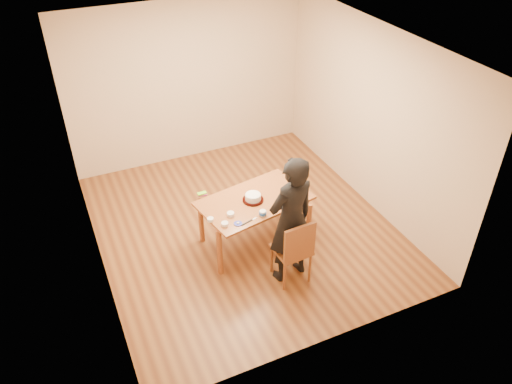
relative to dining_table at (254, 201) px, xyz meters
name	(u,v)px	position (x,y,z in m)	size (l,w,h in m)	color
room_shell	(232,134)	(0.00, 0.75, 0.62)	(4.00, 4.50, 2.70)	brown
dining_table	(254,201)	(0.00, 0.00, 0.00)	(1.42, 0.84, 0.04)	brown
dining_chair	(291,249)	(0.15, -0.78, -0.28)	(0.42, 0.42, 0.04)	brown
cake_plate	(253,200)	(-0.03, -0.01, 0.03)	(0.27, 0.27, 0.02)	#B6130C
cake	(253,197)	(-0.03, -0.01, 0.07)	(0.21, 0.21, 0.07)	white
frosting_dome	(253,194)	(-0.03, -0.01, 0.12)	(0.20, 0.20, 0.03)	white
frosting_tub	(263,213)	(-0.05, -0.35, 0.05)	(0.08, 0.08, 0.07)	white
frosting_lid	(238,224)	(-0.39, -0.38, 0.02)	(0.11, 0.11, 0.01)	#181CA0
frosting_dollop	(238,223)	(-0.39, -0.38, 0.04)	(0.04, 0.04, 0.02)	white
ramekin_green	(225,224)	(-0.55, -0.34, 0.04)	(0.09, 0.09, 0.04)	white
ramekin_yellow	(231,214)	(-0.41, -0.19, 0.04)	(0.09, 0.09, 0.04)	white
ramekin_multi	(210,219)	(-0.68, -0.18, 0.04)	(0.08, 0.08, 0.04)	white
candy_box_pink	(202,195)	(-0.59, 0.38, 0.03)	(0.12, 0.06, 0.02)	#CB2F5E
candy_box_green	(202,193)	(-0.59, 0.38, 0.05)	(0.12, 0.06, 0.02)	green
spatula	(247,222)	(-0.28, -0.40, 0.02)	(0.17, 0.02, 0.01)	black
person	(291,221)	(0.15, -0.73, 0.14)	(0.64, 0.42, 1.74)	black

